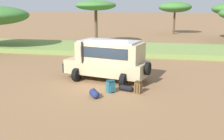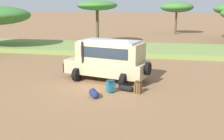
# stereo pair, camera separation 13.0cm
# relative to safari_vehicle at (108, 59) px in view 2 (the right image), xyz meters

# --- Properties ---
(ground_plane) EXTENTS (320.00, 320.00, 0.00)m
(ground_plane) POSITION_rel_safari_vehicle_xyz_m (-0.05, -1.23, -1.29)
(ground_plane) COLOR olive
(grass_bank) EXTENTS (120.00, 7.00, 0.44)m
(grass_bank) POSITION_rel_safari_vehicle_xyz_m (-0.05, 10.73, -1.07)
(grass_bank) COLOR olive
(grass_bank) RESTS_ON ground_plane
(safari_vehicle) EXTENTS (5.48, 3.44, 2.44)m
(safari_vehicle) POSITION_rel_safari_vehicle_xyz_m (0.00, 0.00, 0.00)
(safari_vehicle) COLOR tan
(safari_vehicle) RESTS_ON ground_plane
(backpack_beside_front_wheel) EXTENTS (0.41, 0.46, 0.64)m
(backpack_beside_front_wheel) POSITION_rel_safari_vehicle_xyz_m (2.04, -2.10, -0.98)
(backpack_beside_front_wheel) COLOR brown
(backpack_beside_front_wheel) RESTS_ON ground_plane
(backpack_cluster_center) EXTENTS (0.52, 0.52, 0.64)m
(backpack_cluster_center) POSITION_rel_safari_vehicle_xyz_m (0.60, -2.19, -0.98)
(backpack_cluster_center) COLOR #235B6B
(backpack_cluster_center) RESTS_ON ground_plane
(duffel_bag_low_black_case) EXTENTS (0.83, 0.46, 0.41)m
(duffel_bag_low_black_case) POSITION_rel_safari_vehicle_xyz_m (1.37, -1.87, -1.14)
(duffel_bag_low_black_case) COLOR black
(duffel_bag_low_black_case) RESTS_ON ground_plane
(duffel_bag_soft_canvas) EXTENTS (0.63, 0.77, 0.48)m
(duffel_bag_soft_canvas) POSITION_rel_safari_vehicle_xyz_m (-0.06, -3.11, -1.11)
(duffel_bag_soft_canvas) COLOR navy
(duffel_bag_soft_canvas) RESTS_ON ground_plane
(acacia_tree_left_mid) EXTENTS (4.59, 4.88, 5.02)m
(acacia_tree_left_mid) POSITION_rel_safari_vehicle_xyz_m (-4.45, 14.57, 3.12)
(acacia_tree_left_mid) COLOR brown
(acacia_tree_left_mid) RESTS_ON ground_plane
(acacia_tree_centre_back) EXTENTS (5.06, 4.37, 5.01)m
(acacia_tree_centre_back) POSITION_rel_safari_vehicle_xyz_m (4.83, 27.85, 2.87)
(acacia_tree_centre_back) COLOR brown
(acacia_tree_centre_back) RESTS_ON ground_plane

